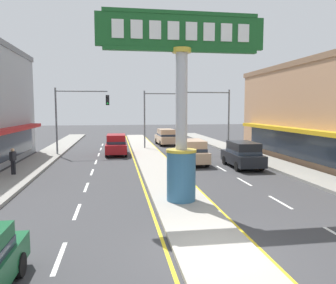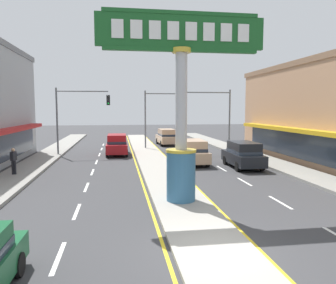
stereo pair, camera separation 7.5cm
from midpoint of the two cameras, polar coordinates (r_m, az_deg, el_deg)
The scene contains 14 objects.
ground_plane at distance 10.56m, azimuth 8.18°, elevation -18.37°, with size 160.00×160.00×0.00m, color #3A3A3D.
median_strip at distance 27.69m, azimuth -2.62°, elevation -3.07°, with size 2.53×52.00×0.14m, color #A39E93.
sidewalk_left at distance 26.33m, azimuth -22.33°, elevation -3.91°, with size 2.51×60.00×0.18m, color gray.
sidewalk_right at distance 28.22m, azimuth 16.60°, elevation -3.10°, with size 2.51×60.00×0.18m, color gray.
lane_markings at distance 26.37m, azimuth -2.31°, elevation -3.66°, with size 9.27×52.00×0.01m.
district_sign at distance 14.84m, azimuth 2.43°, elevation 5.61°, with size 7.42×1.38×8.36m.
traffic_light_left_side at distance 31.53m, azimuth -15.33°, elevation 5.42°, with size 4.86×0.46×6.20m.
traffic_light_right_side at distance 33.26m, azimuth 7.74°, elevation 5.58°, with size 4.86×0.46×6.20m.
traffic_light_median_far at distance 35.44m, azimuth -1.43°, elevation 5.55°, with size 4.20×0.46×6.20m.
suv_near_right_lane at distance 31.43m, azimuth -8.68°, elevation -0.40°, with size 2.01×4.62×1.90m.
suv_far_right_lane at distance 24.84m, azimuth 12.86°, elevation -2.09°, with size 2.05×4.64×1.90m.
suv_near_left_lane at distance 25.90m, azimuth 4.30°, elevation -1.65°, with size 2.03×4.63×1.90m.
suv_far_left_oncoming at distance 39.48m, azimuth -0.18°, elevation 0.91°, with size 2.15×4.69×1.90m.
pedestrian_near_kerb at distance 23.02m, azimuth -24.90°, elevation -2.74°, with size 0.33×0.45×1.67m.
Camera 2 is at (-2.80, -9.22, 4.30)m, focal length 35.51 mm.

